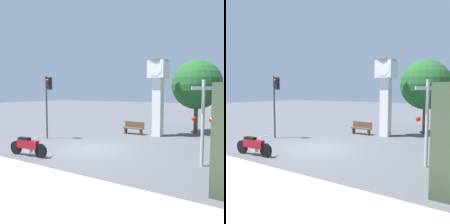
% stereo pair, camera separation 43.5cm
% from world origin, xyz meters
% --- Properties ---
extents(ground_plane, '(120.00, 120.00, 0.00)m').
position_xyz_m(ground_plane, '(0.00, 0.00, 0.00)').
color(ground_plane, '#56565B').
extents(motorcycle, '(2.30, 0.52, 1.01)m').
position_xyz_m(motorcycle, '(-1.62, -3.00, 0.49)').
color(motorcycle, black).
rests_on(motorcycle, ground_plane).
extents(clock_tower, '(1.44, 1.44, 5.51)m').
position_xyz_m(clock_tower, '(1.45, 5.75, 3.64)').
color(clock_tower, white).
rests_on(clock_tower, ground_plane).
extents(traffic_light, '(0.50, 0.35, 4.19)m').
position_xyz_m(traffic_light, '(-4.26, 0.74, 2.88)').
color(traffic_light, '#47474C').
rests_on(traffic_light, ground_plane).
extents(railroad_crossing_signal, '(0.90, 0.82, 3.64)m').
position_xyz_m(railroad_crossing_signal, '(5.92, -0.08, 1.99)').
color(railroad_crossing_signal, '#B7B7BC').
rests_on(railroad_crossing_signal, ground_plane).
extents(street_tree, '(3.71, 3.71, 5.54)m').
position_xyz_m(street_tree, '(3.41, 8.44, 3.68)').
color(street_tree, brown).
rests_on(street_tree, ground_plane).
extents(bench, '(1.60, 0.44, 0.92)m').
position_xyz_m(bench, '(-0.34, 5.50, 0.49)').
color(bench, brown).
rests_on(bench, ground_plane).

